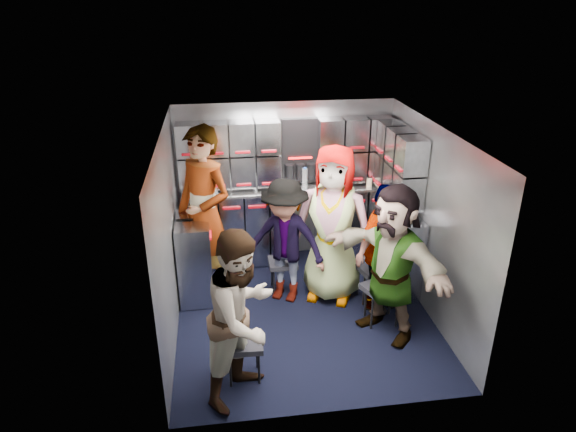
{
  "coord_description": "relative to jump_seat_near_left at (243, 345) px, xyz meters",
  "views": [
    {
      "loc": [
        -0.86,
        -4.81,
        3.39
      ],
      "look_at": [
        -0.13,
        0.35,
        1.06
      ],
      "focal_mm": 32.0,
      "sensor_mm": 36.0,
      "label": 1
    }
  ],
  "objects": [
    {
      "name": "attendant_arc_b",
      "position": [
        0.57,
        1.3,
        0.37
      ],
      "size": [
        1.11,
        0.95,
        1.5
      ],
      "primitive_type": "imported",
      "rotation": [
        0.0,
        0.0,
        -0.49
      ],
      "color": "black",
      "rests_on": "ground"
    },
    {
      "name": "red_latch_strip",
      "position": [
        0.73,
        2.04,
        0.51
      ],
      "size": [
        2.6,
        0.02,
        0.03
      ],
      "primitive_type": "cube",
      "color": "maroon",
      "rests_on": "cart_bank_back"
    },
    {
      "name": "wall_right",
      "position": [
        2.13,
        0.95,
        0.68
      ],
      "size": [
        0.04,
        3.0,
        2.1
      ],
      "primitive_type": "cube",
      "color": "gray",
      "rests_on": "ground"
    },
    {
      "name": "bottle_mid",
      "position": [
        0.94,
        2.19,
        0.79
      ],
      "size": [
        0.07,
        0.07,
        0.27
      ],
      "primitive_type": "cylinder",
      "color": "white",
      "rests_on": "counter"
    },
    {
      "name": "jump_seat_near_right",
      "position": [
        1.55,
        0.68,
        0.03
      ],
      "size": [
        0.49,
        0.48,
        0.45
      ],
      "rotation": [
        0.0,
        0.0,
        0.4
      ],
      "color": "black",
      "rests_on": "ground"
    },
    {
      "name": "cart_bank_back",
      "position": [
        0.73,
        2.24,
        0.12
      ],
      "size": [
        2.68,
        0.38,
        0.99
      ],
      "primitive_type": "cube",
      "color": "gray",
      "rests_on": "ground"
    },
    {
      "name": "cart_bank_left",
      "position": [
        -0.46,
        1.51,
        0.12
      ],
      "size": [
        0.38,
        0.76,
        0.99
      ],
      "primitive_type": "cube",
      "color": "gray",
      "rests_on": "ground"
    },
    {
      "name": "bottle_right",
      "position": [
        1.42,
        2.19,
        0.79
      ],
      "size": [
        0.07,
        0.07,
        0.27
      ],
      "primitive_type": "cylinder",
      "color": "white",
      "rests_on": "counter"
    },
    {
      "name": "attendant_arc_e",
      "position": [
        1.55,
        0.5,
        0.47
      ],
      "size": [
        1.27,
        1.57,
        1.68
      ],
      "primitive_type": "imported",
      "rotation": [
        0.0,
        0.0,
        -0.99
      ],
      "color": "black",
      "rests_on": "ground"
    },
    {
      "name": "attendant_arc_a",
      "position": [
        -0.0,
        -0.18,
        0.44
      ],
      "size": [
        0.98,
        1.0,
        1.62
      ],
      "primitive_type": "imported",
      "rotation": [
        0.0,
        0.0,
        0.88
      ],
      "color": "black",
      "rests_on": "ground"
    },
    {
      "name": "attendant_arc_c",
      "position": [
        1.11,
        1.29,
        0.56
      ],
      "size": [
        1.07,
        0.92,
        1.86
      ],
      "primitive_type": "imported",
      "rotation": [
        0.0,
        0.0,
        -0.43
      ],
      "color": "black",
      "rests_on": "ground"
    },
    {
      "name": "cup_right",
      "position": [
        1.79,
        2.18,
        0.71
      ],
      "size": [
        0.07,
        0.07,
        0.11
      ],
      "primitive_type": "cylinder",
      "color": "beige",
      "rests_on": "counter"
    },
    {
      "name": "jump_seat_mid_right",
      "position": [
        1.59,
        1.14,
        0.03
      ],
      "size": [
        0.46,
        0.45,
        0.45
      ],
      "rotation": [
        0.0,
        0.0,
        0.26
      ],
      "color": "black",
      "rests_on": "ground"
    },
    {
      "name": "cup_left",
      "position": [
        -0.27,
        2.18,
        0.7
      ],
      "size": [
        0.08,
        0.08,
        0.1
      ],
      "primitive_type": "cylinder",
      "color": "beige",
      "rests_on": "counter"
    },
    {
      "name": "counter",
      "position": [
        0.73,
        2.24,
        0.64
      ],
      "size": [
        2.68,
        0.42,
        0.03
      ],
      "primitive_type": "cube",
      "color": "silver",
      "rests_on": "cart_bank_back"
    },
    {
      "name": "ceiling",
      "position": [
        0.73,
        0.95,
        1.73
      ],
      "size": [
        2.8,
        3.0,
        0.02
      ],
      "primitive_type": "cube",
      "color": "silver",
      "rests_on": "wall_back"
    },
    {
      "name": "wall_left",
      "position": [
        -0.67,
        0.95,
        0.68
      ],
      "size": [
        0.04,
        3.0,
        2.1
      ],
      "primitive_type": "cube",
      "color": "gray",
      "rests_on": "ground"
    },
    {
      "name": "jump_seat_center",
      "position": [
        1.11,
        1.47,
        -0.0
      ],
      "size": [
        0.37,
        0.35,
        0.42
      ],
      "rotation": [
        0.0,
        0.0,
        -0.05
      ],
      "color": "black",
      "rests_on": "ground"
    },
    {
      "name": "locker_bank_back",
      "position": [
        0.73,
        2.3,
        1.12
      ],
      "size": [
        2.68,
        0.28,
        0.82
      ],
      "primitive_type": "cube",
      "color": "gray",
      "rests_on": "wall_back"
    },
    {
      "name": "jump_seat_near_left",
      "position": [
        0.0,
        0.0,
        0.0
      ],
      "size": [
        0.37,
        0.35,
        0.42
      ],
      "rotation": [
        0.0,
        0.0,
        -0.04
      ],
      "color": "black",
      "rests_on": "ground"
    },
    {
      "name": "jump_seat_mid_left",
      "position": [
        0.57,
        1.48,
        -0.02
      ],
      "size": [
        0.34,
        0.32,
        0.4
      ],
      "rotation": [
        0.0,
        0.0,
        -0.01
      ],
      "color": "black",
      "rests_on": "ground"
    },
    {
      "name": "locker_bank_right",
      "position": [
        1.98,
        1.65,
        1.12
      ],
      "size": [
        0.28,
        1.0,
        0.82
      ],
      "primitive_type": "cube",
      "color": "gray",
      "rests_on": "wall_right"
    },
    {
      "name": "attendant_arc_d",
      "position": [
        1.59,
        0.96,
        0.38
      ],
      "size": [
        0.91,
        0.85,
        1.51
      ],
      "primitive_type": "imported",
      "rotation": [
        0.0,
        0.0,
        0.7
      ],
      "color": "black",
      "rests_on": "ground"
    },
    {
      "name": "attendant_standing",
      "position": [
        -0.32,
        1.59,
        0.65
      ],
      "size": [
        0.88,
        0.86,
        2.04
      ],
      "primitive_type": "imported",
      "rotation": [
        0.0,
        0.0,
        -0.74
      ],
      "color": "black",
      "rests_on": "ground"
    },
    {
      "name": "floor",
      "position": [
        0.73,
        0.95,
        -0.37
      ],
      "size": [
        3.0,
        3.0,
        0.0
      ],
      "primitive_type": "plane",
      "color": "black",
      "rests_on": "ground"
    },
    {
      "name": "wall_back",
      "position": [
        0.73,
        2.45,
        0.68
      ],
      "size": [
        2.8,
        0.04,
        2.1
      ],
      "primitive_type": "cube",
      "color": "gray",
      "rests_on": "ground"
    },
    {
      "name": "bottle_left",
      "position": [
        -0.19,
        2.19,
        0.77
      ],
      "size": [
        0.07,
        0.07,
        0.22
      ],
      "primitive_type": "cylinder",
      "color": "white",
      "rests_on": "counter"
    },
    {
      "name": "coffee_niche",
      "position": [
        0.91,
        2.36,
        1.1
      ],
      "size": [
        0.46,
        0.16,
        0.84
      ],
      "primitive_type": null,
      "color": "black",
      "rests_on": "wall_back"
    },
    {
      "name": "right_cabinet",
      "position": [
        1.98,
        1.55,
        0.13
      ],
      "size": [
        0.28,
        1.2,
        1.0
      ],
      "primitive_type": "cube",
      "color": "gray",
      "rests_on": "ground"
    }
  ]
}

